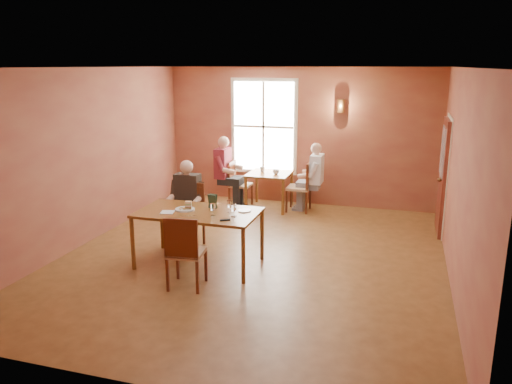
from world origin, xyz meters
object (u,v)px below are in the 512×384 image
(main_table, at_px, (199,238))
(chair_diner_maroon, at_px, (241,184))
(chair_diner_main, at_px, (187,216))
(chair_diner_white, at_px, (299,186))
(diner_maroon, at_px, (239,173))
(diner_white, at_px, (300,179))
(second_table, at_px, (269,191))
(diner_main, at_px, (186,208))
(chair_empty, at_px, (187,251))

(main_table, bearing_deg, chair_diner_maroon, 97.40)
(chair_diner_main, height_order, chair_diner_white, chair_diner_main)
(chair_diner_maroon, distance_m, diner_maroon, 0.25)
(chair_diner_maroon, relative_size, diner_maroon, 0.67)
(chair_diner_white, distance_m, chair_diner_maroon, 1.30)
(diner_white, height_order, chair_diner_maroon, diner_white)
(chair_diner_main, distance_m, second_table, 2.81)
(diner_maroon, bearing_deg, diner_main, -0.69)
(chair_empty, height_order, second_table, chair_empty)
(diner_white, height_order, diner_maroon, diner_maroon)
(chair_empty, bearing_deg, second_table, 82.75)
(main_table, relative_size, diner_maroon, 1.23)
(diner_main, relative_size, chair_diner_maroon, 1.41)
(chair_diner_main, xyz_separation_m, chair_diner_maroon, (0.06, 2.71, -0.05))
(chair_diner_white, bearing_deg, chair_diner_main, 153.33)
(main_table, xyz_separation_m, chair_diner_white, (0.86, 3.36, 0.10))
(main_table, xyz_separation_m, chair_empty, (0.15, -0.79, 0.10))
(diner_main, relative_size, chair_empty, 1.33)
(second_table, relative_size, diner_maroon, 0.59)
(main_table, bearing_deg, diner_white, 75.13)
(diner_main, xyz_separation_m, chair_diner_maroon, (0.06, 2.74, -0.21))
(second_table, height_order, chair_diner_maroon, chair_diner_maroon)
(main_table, distance_m, diner_maroon, 3.41)
(main_table, height_order, diner_maroon, diner_maroon)
(diner_maroon, bearing_deg, main_table, 7.90)
(chair_diner_main, bearing_deg, second_table, -104.72)
(chair_empty, distance_m, diner_white, 4.22)
(main_table, distance_m, second_table, 3.37)
(chair_diner_main, xyz_separation_m, diner_main, (0.00, -0.03, 0.16))
(diner_white, xyz_separation_m, chair_diner_maroon, (-1.33, 0.00, -0.21))
(main_table, xyz_separation_m, second_table, (0.21, 3.36, -0.04))
(chair_diner_main, xyz_separation_m, chair_empty, (0.65, -1.44, -0.02))
(diner_maroon, bearing_deg, chair_diner_white, 90.00)
(second_table, height_order, chair_diner_white, chair_diner_white)
(diner_white, relative_size, chair_diner_maroon, 1.42)
(diner_main, distance_m, second_table, 2.85)
(second_table, bearing_deg, main_table, -93.62)
(chair_diner_white, bearing_deg, diner_main, 153.58)
(diner_main, bearing_deg, chair_diner_main, -90.00)
(main_table, height_order, diner_white, diner_white)
(diner_main, xyz_separation_m, chair_diner_white, (1.36, 2.74, -0.17))
(diner_main, xyz_separation_m, second_table, (0.71, 2.74, -0.31))
(chair_diner_main, bearing_deg, chair_diner_white, -116.67)
(main_table, bearing_deg, diner_main, 128.88)
(chair_diner_maroon, bearing_deg, diner_white, 90.00)
(chair_empty, bearing_deg, diner_main, 108.43)
(chair_diner_main, height_order, chair_empty, chair_diner_main)
(chair_empty, xyz_separation_m, diner_white, (0.74, 4.15, 0.18))
(main_table, relative_size, chair_diner_main, 1.69)
(chair_diner_main, distance_m, chair_diner_maroon, 2.71)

